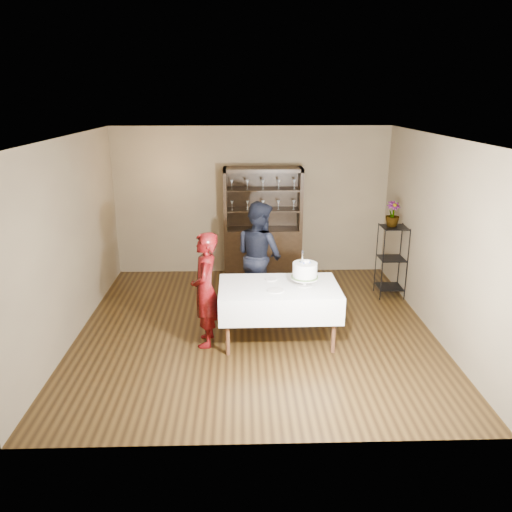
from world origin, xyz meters
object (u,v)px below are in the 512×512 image
object	(u,v)px
man	(259,255)
china_hutch	(263,241)
cake	(305,271)
potted_plant	(393,214)
plant_etagere	(392,258)
cake_table	(279,299)
woman	(205,290)

from	to	relation	value
man	china_hutch	bearing A→B (deg)	-44.47
cake	potted_plant	bearing A→B (deg)	44.72
cake	plant_etagere	bearing A→B (deg)	43.51
man	potted_plant	world-z (taller)	man
china_hutch	potted_plant	bearing A→B (deg)	-26.49
china_hutch	man	xyz separation A→B (m)	(-0.12, -1.42, 0.18)
cake_table	man	distance (m)	1.23
woman	man	size ratio (longest dim) A/B	0.92
woman	potted_plant	world-z (taller)	potted_plant
plant_etagere	woman	size ratio (longest dim) A/B	0.77
china_hutch	woman	distance (m)	2.81
plant_etagere	man	size ratio (longest dim) A/B	0.71
plant_etagere	man	distance (m)	2.24
woman	potted_plant	size ratio (longest dim) A/B	3.82
china_hutch	cake	size ratio (longest dim) A/B	4.01
china_hutch	potted_plant	world-z (taller)	china_hutch
china_hutch	potted_plant	size ratio (longest dim) A/B	4.92
plant_etagere	potted_plant	bearing A→B (deg)	136.91
cake	potted_plant	xyz separation A→B (m)	(1.60, 1.59, 0.39)
cake_table	china_hutch	bearing A→B (deg)	92.26
china_hutch	cake	distance (m)	2.66
china_hutch	man	size ratio (longest dim) A/B	1.18
china_hutch	cake_table	size ratio (longest dim) A/B	1.25
plant_etagere	man	xyz separation A→B (m)	(-2.20, -0.36, 0.20)
woman	cake	size ratio (longest dim) A/B	3.11
potted_plant	man	bearing A→B (deg)	-169.60
cake	potted_plant	distance (m)	2.29
cake_table	potted_plant	bearing A→B (deg)	39.21
cake_table	woman	xyz separation A→B (m)	(-0.97, -0.06, 0.17)
man	cake_table	bearing A→B (deg)	150.72
man	cake	world-z (taller)	man
china_hutch	cake_table	xyz separation A→B (m)	(0.10, -2.60, -0.06)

